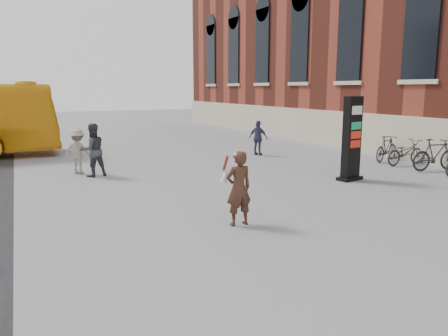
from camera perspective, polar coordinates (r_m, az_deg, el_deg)
name	(u,v)px	position (r m, az deg, el deg)	size (l,w,h in m)	color
ground	(254,217)	(10.09, 4.00, -6.38)	(100.00, 100.00, 0.00)	#9E9EA3
info_pylon	(352,139)	(14.39, 16.34, 3.67)	(0.92, 0.58, 2.66)	black
woman	(238,187)	(9.29, 1.89, -2.55)	(0.61, 0.55, 1.62)	black
pedestrian_a	(93,150)	(15.09, -16.78, 2.24)	(0.86, 0.67, 1.77)	#35363D
pedestrian_b	(78,151)	(15.81, -18.54, 2.07)	(0.99, 0.57, 1.54)	gray
pedestrian_c	(258,138)	(19.20, 4.50, 3.93)	(0.89, 0.37, 1.52)	#333753
bike_5	(436,155)	(17.23, 25.90, 1.56)	(0.54, 1.92, 1.15)	#24242A
bike_6	(405,152)	(18.10, 22.60, 1.89)	(0.64, 1.85, 0.97)	#24242A
bike_7	(387,148)	(18.74, 20.46, 2.40)	(0.49, 1.72, 1.04)	#24242A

